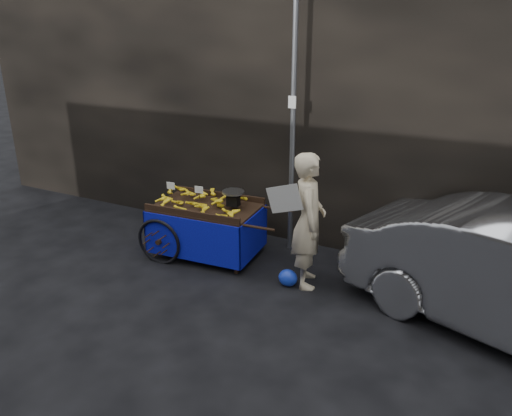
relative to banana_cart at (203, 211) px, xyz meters
The scene contains 6 objects.
ground 1.21m from the banana_cart, 29.34° to the right, with size 80.00×80.00×0.00m, color black.
building_wall 3.02m from the banana_cart, 60.12° to the left, with size 13.50×2.00×5.00m.
street_pole 1.89m from the banana_cart, 36.30° to the left, with size 0.12×0.10×4.00m.
banana_cart is the anchor object (origin of this frame).
vendor 1.83m from the banana_cart, ahead, with size 0.93×0.83×1.93m.
plastic_bag 1.76m from the banana_cart, 12.06° to the right, with size 0.28×0.22×0.25m, color #1831B6.
Camera 1 is at (3.19, -5.65, 3.56)m, focal length 35.00 mm.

